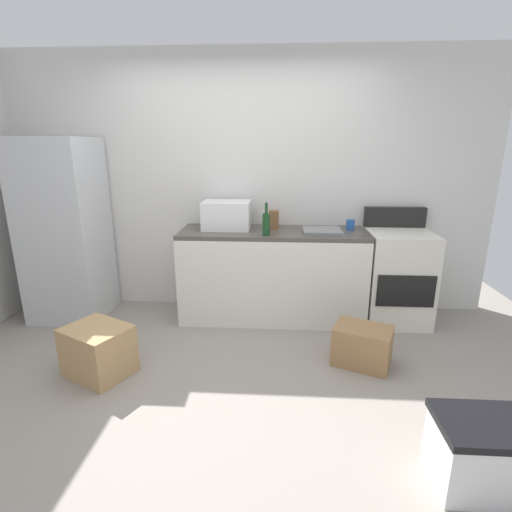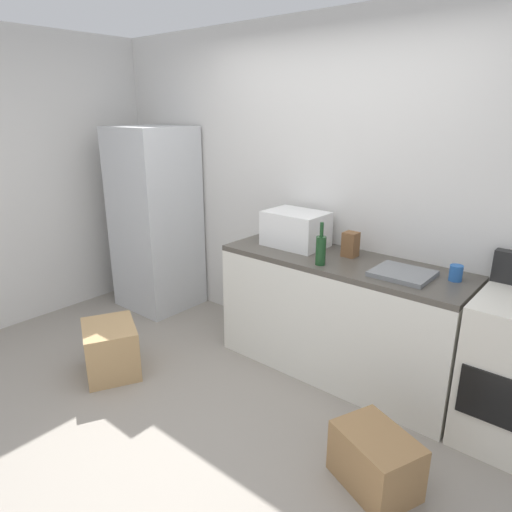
{
  "view_description": "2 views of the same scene",
  "coord_description": "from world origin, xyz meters",
  "px_view_note": "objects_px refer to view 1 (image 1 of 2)",
  "views": [
    {
      "loc": [
        0.36,
        -2.48,
        1.7
      ],
      "look_at": [
        0.17,
        0.63,
        0.8
      ],
      "focal_mm": 27.23,
      "sensor_mm": 36.0,
      "label": 1
    },
    {
      "loc": [
        1.81,
        -1.55,
        1.93
      ],
      "look_at": [
        -0.06,
        0.68,
        0.98
      ],
      "focal_mm": 31.95,
      "sensor_mm": 36.0,
      "label": 2
    }
  ],
  "objects_px": {
    "refrigerator": "(65,230)",
    "stove_oven": "(397,275)",
    "coffee_mug": "(350,225)",
    "cardboard_box_medium": "(362,346)",
    "storage_bin": "(480,453)",
    "wine_bottle": "(266,223)",
    "cardboard_box_large": "(98,351)",
    "microwave": "(227,215)",
    "knife_block": "(274,220)"
  },
  "relations": [
    {
      "from": "cardboard_box_large",
      "to": "storage_bin",
      "type": "relative_size",
      "value": 1.0
    },
    {
      "from": "coffee_mug",
      "to": "wine_bottle",
      "type": "bearing_deg",
      "value": -160.67
    },
    {
      "from": "microwave",
      "to": "knife_block",
      "type": "distance_m",
      "value": 0.47
    },
    {
      "from": "refrigerator",
      "to": "storage_bin",
      "type": "distance_m",
      "value": 3.77
    },
    {
      "from": "microwave",
      "to": "knife_block",
      "type": "bearing_deg",
      "value": 3.73
    },
    {
      "from": "refrigerator",
      "to": "stove_oven",
      "type": "bearing_deg",
      "value": 0.97
    },
    {
      "from": "wine_bottle",
      "to": "cardboard_box_large",
      "type": "height_order",
      "value": "wine_bottle"
    },
    {
      "from": "coffee_mug",
      "to": "knife_block",
      "type": "bearing_deg",
      "value": 178.97
    },
    {
      "from": "stove_oven",
      "to": "microwave",
      "type": "distance_m",
      "value": 1.77
    },
    {
      "from": "wine_bottle",
      "to": "cardboard_box_large",
      "type": "distance_m",
      "value": 1.75
    },
    {
      "from": "coffee_mug",
      "to": "cardboard_box_medium",
      "type": "distance_m",
      "value": 1.23
    },
    {
      "from": "refrigerator",
      "to": "stove_oven",
      "type": "xyz_separation_m",
      "value": [
        3.27,
        0.06,
        -0.42
      ]
    },
    {
      "from": "cardboard_box_medium",
      "to": "knife_block",
      "type": "bearing_deg",
      "value": 127.56
    },
    {
      "from": "cardboard_box_medium",
      "to": "storage_bin",
      "type": "height_order",
      "value": "storage_bin"
    },
    {
      "from": "cardboard_box_medium",
      "to": "storage_bin",
      "type": "distance_m",
      "value": 1.2
    },
    {
      "from": "stove_oven",
      "to": "cardboard_box_large",
      "type": "height_order",
      "value": "stove_oven"
    },
    {
      "from": "stove_oven",
      "to": "cardboard_box_medium",
      "type": "bearing_deg",
      "value": -119.22
    },
    {
      "from": "refrigerator",
      "to": "microwave",
      "type": "relative_size",
      "value": 3.85
    },
    {
      "from": "microwave",
      "to": "cardboard_box_large",
      "type": "height_order",
      "value": "microwave"
    },
    {
      "from": "microwave",
      "to": "wine_bottle",
      "type": "height_order",
      "value": "wine_bottle"
    },
    {
      "from": "refrigerator",
      "to": "stove_oven",
      "type": "height_order",
      "value": "refrigerator"
    },
    {
      "from": "knife_block",
      "to": "cardboard_box_medium",
      "type": "relative_size",
      "value": 0.42
    },
    {
      "from": "cardboard_box_large",
      "to": "storage_bin",
      "type": "distance_m",
      "value": 2.55
    },
    {
      "from": "knife_block",
      "to": "microwave",
      "type": "bearing_deg",
      "value": -176.27
    },
    {
      "from": "stove_oven",
      "to": "cardboard_box_medium",
      "type": "distance_m",
      "value": 1.03
    },
    {
      "from": "wine_bottle",
      "to": "cardboard_box_medium",
      "type": "xyz_separation_m",
      "value": [
        0.8,
        -0.66,
        -0.85
      ]
    },
    {
      "from": "refrigerator",
      "to": "knife_block",
      "type": "bearing_deg",
      "value": 4.18
    },
    {
      "from": "refrigerator",
      "to": "wine_bottle",
      "type": "bearing_deg",
      "value": -4.25
    },
    {
      "from": "cardboard_box_medium",
      "to": "coffee_mug",
      "type": "bearing_deg",
      "value": 89.18
    },
    {
      "from": "refrigerator",
      "to": "storage_bin",
      "type": "height_order",
      "value": "refrigerator"
    },
    {
      "from": "knife_block",
      "to": "storage_bin",
      "type": "distance_m",
      "value": 2.5
    },
    {
      "from": "coffee_mug",
      "to": "cardboard_box_large",
      "type": "bearing_deg",
      "value": -149.46
    },
    {
      "from": "knife_block",
      "to": "cardboard_box_medium",
      "type": "height_order",
      "value": "knife_block"
    },
    {
      "from": "knife_block",
      "to": "refrigerator",
      "type": "bearing_deg",
      "value": -175.82
    },
    {
      "from": "cardboard_box_large",
      "to": "microwave",
      "type": "bearing_deg",
      "value": 54.85
    },
    {
      "from": "stove_oven",
      "to": "microwave",
      "type": "xyz_separation_m",
      "value": [
        -1.68,
        0.06,
        0.57
      ]
    },
    {
      "from": "stove_oven",
      "to": "wine_bottle",
      "type": "height_order",
      "value": "wine_bottle"
    },
    {
      "from": "microwave",
      "to": "stove_oven",
      "type": "bearing_deg",
      "value": -2.21
    },
    {
      "from": "stove_oven",
      "to": "cardboard_box_large",
      "type": "relative_size",
      "value": 2.39
    },
    {
      "from": "storage_bin",
      "to": "stove_oven",
      "type": "bearing_deg",
      "value": 86.61
    },
    {
      "from": "refrigerator",
      "to": "coffee_mug",
      "type": "bearing_deg",
      "value": 2.79
    },
    {
      "from": "cardboard_box_large",
      "to": "cardboard_box_medium",
      "type": "distance_m",
      "value": 2.05
    },
    {
      "from": "coffee_mug",
      "to": "cardboard_box_medium",
      "type": "relative_size",
      "value": 0.23
    },
    {
      "from": "wine_bottle",
      "to": "cardboard_box_large",
      "type": "xyz_separation_m",
      "value": [
        -1.24,
        -0.92,
        -0.82
      ]
    },
    {
      "from": "refrigerator",
      "to": "cardboard_box_large",
      "type": "height_order",
      "value": "refrigerator"
    },
    {
      "from": "stove_oven",
      "to": "coffee_mug",
      "type": "distance_m",
      "value": 0.68
    },
    {
      "from": "wine_bottle",
      "to": "knife_block",
      "type": "relative_size",
      "value": 1.67
    },
    {
      "from": "microwave",
      "to": "storage_bin",
      "type": "height_order",
      "value": "microwave"
    },
    {
      "from": "wine_bottle",
      "to": "knife_block",
      "type": "bearing_deg",
      "value": 77.87
    },
    {
      "from": "microwave",
      "to": "coffee_mug",
      "type": "height_order",
      "value": "microwave"
    }
  ]
}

